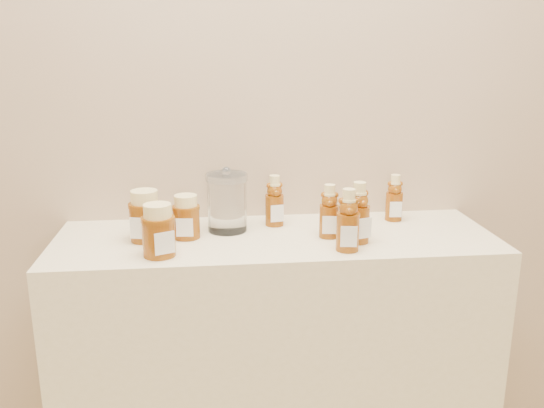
{
  "coord_description": "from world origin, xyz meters",
  "views": [
    {
      "loc": [
        -0.17,
        0.07,
        1.41
      ],
      "look_at": [
        -0.01,
        1.52,
        1.0
      ],
      "focal_mm": 38.0,
      "sensor_mm": 36.0,
      "label": 1
    }
  ],
  "objects_px": {
    "glass_canister": "(227,200)",
    "honey_jar_left": "(145,216)",
    "display_table": "(276,381)",
    "bear_bottle_front_left": "(348,216)",
    "bear_bottle_back_left": "(274,197)"
  },
  "relations": [
    {
      "from": "glass_canister",
      "to": "honey_jar_left",
      "type": "bearing_deg",
      "value": -164.31
    },
    {
      "from": "glass_canister",
      "to": "display_table",
      "type": "bearing_deg",
      "value": -26.71
    },
    {
      "from": "display_table",
      "to": "glass_canister",
      "type": "relative_size",
      "value": 6.76
    },
    {
      "from": "honey_jar_left",
      "to": "glass_canister",
      "type": "bearing_deg",
      "value": 31.34
    },
    {
      "from": "bear_bottle_front_left",
      "to": "honey_jar_left",
      "type": "xyz_separation_m",
      "value": [
        -0.52,
        0.13,
        -0.02
      ]
    },
    {
      "from": "display_table",
      "to": "bear_bottle_front_left",
      "type": "height_order",
      "value": "bear_bottle_front_left"
    },
    {
      "from": "bear_bottle_back_left",
      "to": "glass_canister",
      "type": "relative_size",
      "value": 0.94
    },
    {
      "from": "bear_bottle_front_left",
      "to": "bear_bottle_back_left",
      "type": "bearing_deg",
      "value": 132.49
    },
    {
      "from": "honey_jar_left",
      "to": "glass_canister",
      "type": "distance_m",
      "value": 0.23
    },
    {
      "from": "bear_bottle_back_left",
      "to": "bear_bottle_front_left",
      "type": "height_order",
      "value": "bear_bottle_front_left"
    },
    {
      "from": "glass_canister",
      "to": "bear_bottle_back_left",
      "type": "bearing_deg",
      "value": 14.84
    },
    {
      "from": "bear_bottle_back_left",
      "to": "honey_jar_left",
      "type": "height_order",
      "value": "bear_bottle_back_left"
    },
    {
      "from": "bear_bottle_front_left",
      "to": "glass_canister",
      "type": "distance_m",
      "value": 0.36
    },
    {
      "from": "display_table",
      "to": "bear_bottle_front_left",
      "type": "bearing_deg",
      "value": -37.56
    },
    {
      "from": "display_table",
      "to": "bear_bottle_back_left",
      "type": "height_order",
      "value": "bear_bottle_back_left"
    }
  ]
}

